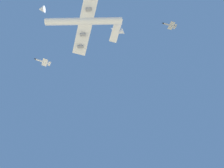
# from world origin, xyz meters

# --- Properties ---
(carrier_jet) EXTENTS (66.71, 54.21, 24.05)m
(carrier_jet) POSITION_xyz_m (47.31, 35.57, 168.10)
(carrier_jet) COLOR white
(chase_jet_lead) EXTENTS (14.15, 11.09, 4.00)m
(chase_jet_lead) POSITION_xyz_m (-25.04, 2.66, 179.01)
(chase_jet_lead) COLOR #999EA3
(chase_jet_right_wing) EXTENTS (13.06, 12.60, 4.00)m
(chase_jet_right_wing) POSITION_xyz_m (93.74, 20.10, 149.04)
(chase_jet_right_wing) COLOR silver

